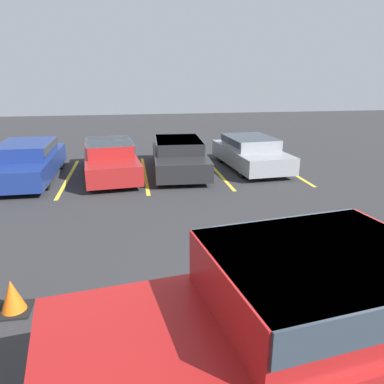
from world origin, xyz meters
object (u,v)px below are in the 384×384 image
at_px(parked_sedan_a, 27,160).
at_px(parked_sedan_d, 250,152).
at_px(pickup_truck, 342,325).
at_px(parked_sedan_c, 179,154).
at_px(parked_sedan_b, 110,157).
at_px(traffic_cone, 12,297).

bearing_deg(parked_sedan_a, parked_sedan_d, 91.64).
distance_m(pickup_truck, parked_sedan_c, 10.45).
xyz_separation_m(parked_sedan_a, parked_sedan_d, (8.03, 0.27, -0.03)).
distance_m(parked_sedan_c, parked_sedan_d, 2.78).
bearing_deg(parked_sedan_b, parked_sedan_c, 88.04).
relative_size(pickup_truck, parked_sedan_d, 1.47).
xyz_separation_m(parked_sedan_c, parked_sedan_d, (2.78, 0.02, -0.00)).
relative_size(parked_sedan_a, parked_sedan_c, 0.99).
height_order(parked_sedan_a, traffic_cone, parked_sedan_a).
xyz_separation_m(parked_sedan_b, parked_sedan_c, (2.49, 0.17, -0.01)).
height_order(pickup_truck, parked_sedan_c, pickup_truck).
bearing_deg(parked_sedan_c, traffic_cone, -21.40).
distance_m(parked_sedan_b, parked_sedan_c, 2.49).
distance_m(pickup_truck, parked_sedan_b, 10.67).
height_order(parked_sedan_b, parked_sedan_c, parked_sedan_b).
bearing_deg(parked_sedan_b, pickup_truck, 9.77).
distance_m(pickup_truck, parked_sedan_a, 11.66).
bearing_deg(parked_sedan_d, parked_sedan_a, -92.37).
relative_size(pickup_truck, parked_sedan_b, 1.33).
bearing_deg(traffic_cone, parked_sedan_b, 81.79).
height_order(parked_sedan_c, parked_sedan_d, same).
relative_size(parked_sedan_a, parked_sedan_d, 1.09).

